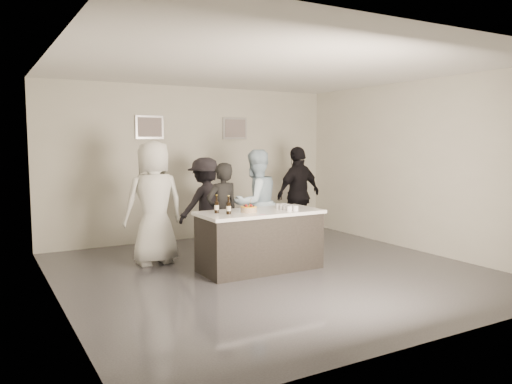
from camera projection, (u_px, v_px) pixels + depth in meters
floor at (272, 271)px, 7.46m from camera, size 6.00×6.00×0.00m
ceiling at (273, 67)px, 7.15m from camera, size 6.00×6.00×0.00m
wall_back at (194, 163)px, 9.90m from camera, size 6.00×0.04×3.00m
wall_front at (439, 188)px, 4.71m from camera, size 6.00×0.04×3.00m
wall_left at (54, 179)px, 5.83m from camera, size 0.04×6.00×3.00m
wall_right at (418, 166)px, 8.78m from camera, size 0.04×6.00×3.00m
picture_left at (150, 127)px, 9.36m from camera, size 0.54×0.04×0.44m
picture_right at (235, 128)px, 10.25m from camera, size 0.54×0.04×0.44m
bar_counter at (260, 240)px, 7.52m from camera, size 1.86×0.86×0.90m
cake at (249, 210)px, 7.33m from camera, size 0.24×0.24×0.07m
beer_bottle_a at (217, 204)px, 7.21m from camera, size 0.07×0.07×0.26m
beer_bottle_b at (229, 205)px, 7.11m from camera, size 0.07×0.07×0.26m
tumbler_cluster at (287, 207)px, 7.60m from camera, size 0.19×0.40×0.08m
candles at (256, 215)px, 7.04m from camera, size 0.24×0.08×0.01m
person_main_black at (222, 213)px, 7.96m from camera, size 0.64×0.47×1.60m
person_main_blue at (256, 203)px, 8.41m from camera, size 0.97×0.81×1.80m
person_guest_left at (154, 203)px, 7.83m from camera, size 0.98×0.66×1.95m
person_guest_right at (299, 194)px, 9.60m from camera, size 1.15×0.66×1.84m
person_guest_back at (205, 204)px, 8.89m from camera, size 1.19×0.86×1.65m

